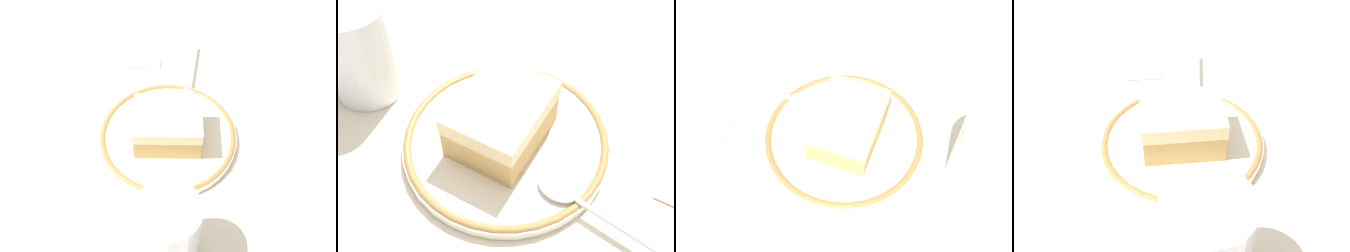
% 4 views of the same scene
% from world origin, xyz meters
% --- Properties ---
extents(ground_plane, '(2.40, 2.40, 0.00)m').
position_xyz_m(ground_plane, '(0.00, 0.00, 0.00)').
color(ground_plane, '#B7B2A8').
extents(placemat, '(0.55, 0.36, 0.00)m').
position_xyz_m(placemat, '(0.00, 0.00, 0.00)').
color(placemat, beige).
rests_on(placemat, ground_plane).
extents(plate, '(0.19, 0.19, 0.01)m').
position_xyz_m(plate, '(0.03, -0.01, 0.01)').
color(plate, silver).
rests_on(plate, placemat).
extents(cake_slice, '(0.11, 0.12, 0.05)m').
position_xyz_m(cake_slice, '(0.04, -0.01, 0.04)').
color(cake_slice, tan).
rests_on(cake_slice, plate).
extents(spoon, '(0.14, 0.08, 0.01)m').
position_xyz_m(spoon, '(-0.05, -0.03, 0.02)').
color(spoon, silver).
rests_on(spoon, plate).
extents(cup, '(0.07, 0.07, 0.10)m').
position_xyz_m(cup, '(0.16, 0.08, 0.05)').
color(cup, silver).
rests_on(cup, placemat).
extents(sugar_packet, '(0.05, 0.06, 0.01)m').
position_xyz_m(sugar_packet, '(-0.08, -0.13, 0.00)').
color(sugar_packet, '#E5998C').
rests_on(sugar_packet, placemat).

